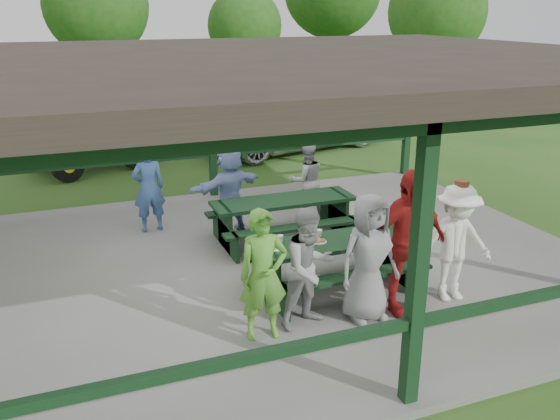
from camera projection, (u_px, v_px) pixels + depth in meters
name	position (u px, v px, depth m)	size (l,w,h in m)	color
ground	(277.00, 266.00, 9.54)	(90.00, 90.00, 0.00)	#2A561B
concrete_slab	(277.00, 264.00, 9.52)	(10.00, 8.00, 0.10)	slate
pavilion_structure	(276.00, 65.00, 8.51)	(10.60, 8.60, 3.24)	black
picnic_table_near	(335.00, 258.00, 8.45)	(2.34, 1.39, 0.75)	black
picnic_table_far	(284.00, 214.00, 10.21)	(2.46, 1.39, 0.75)	black
table_setting	(333.00, 237.00, 8.35)	(2.30, 0.45, 0.10)	white
contestant_green	(263.00, 275.00, 7.08)	(0.60, 0.39, 1.64)	#57A231
contestant_grey_left	(310.00, 268.00, 7.37)	(0.76, 0.59, 1.56)	#97979A
contestant_grey_mid	(369.00, 258.00, 7.50)	(0.83, 0.54, 1.69)	gray
contestant_red	(406.00, 243.00, 7.65)	(1.15, 0.48, 1.96)	maroon
contestant_white_fedora	(456.00, 243.00, 8.02)	(1.14, 0.74, 1.71)	white
spectator_lblue	(230.00, 189.00, 10.49)	(1.50, 0.48, 1.62)	#879BD1
spectator_blue	(149.00, 188.00, 10.55)	(0.59, 0.38, 1.60)	#3C609E
spectator_grey	(307.00, 180.00, 11.30)	(0.71, 0.55, 1.45)	#9A9A9D
pickup_truck	(292.00, 120.00, 17.43)	(2.70, 5.85, 1.63)	silver
farm_trailer	(88.00, 144.00, 15.03)	(3.85, 2.50, 1.35)	navy
tree_left	(96.00, 6.00, 21.42)	(3.78, 3.78, 5.91)	black
tree_mid	(245.00, 26.00, 24.21)	(3.03, 3.03, 4.74)	black
tree_right	(437.00, 12.00, 21.66)	(3.57, 3.57, 5.58)	black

